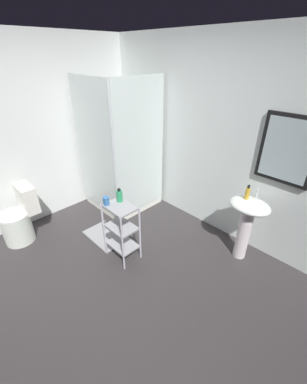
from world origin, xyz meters
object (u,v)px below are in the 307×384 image
(storage_cart, at_px, (121,228))
(body_wash_bottle_green, at_px, (119,196))
(hand_soap_bottle, at_px, (247,193))
(rinse_cup, at_px, (106,201))
(pedestal_sink, at_px, (247,218))
(bath_mat, at_px, (106,236))
(shower_stall, at_px, (122,181))
(toilet, at_px, (20,220))

(storage_cart, height_order, body_wash_bottle_green, body_wash_bottle_green)
(hand_soap_bottle, xyz_separation_m, rinse_cup, (-1.09, -1.13, -0.09))
(pedestal_sink, xyz_separation_m, storage_cart, (-1.02, -1.04, -0.14))
(hand_soap_bottle, bearing_deg, bath_mat, -145.25)
(shower_stall, xyz_separation_m, toilet, (-0.29, -1.49, -0.15))
(toilet, height_order, storage_cart, toilet)
(body_wash_bottle_green, relative_size, bath_mat, 0.27)
(pedestal_sink, distance_m, bath_mat, 1.87)
(shower_stall, distance_m, pedestal_sink, 1.97)
(storage_cart, xyz_separation_m, body_wash_bottle_green, (-0.08, 0.07, 0.38))
(toilet, height_order, hand_soap_bottle, hand_soap_bottle)
(hand_soap_bottle, height_order, bath_mat, hand_soap_bottle)
(storage_cart, bearing_deg, body_wash_bottle_green, 141.34)
(pedestal_sink, distance_m, body_wash_bottle_green, 1.49)
(pedestal_sink, relative_size, toilet, 1.07)
(storage_cart, relative_size, hand_soap_bottle, 4.35)
(bath_mat, bearing_deg, toilet, -132.33)
(pedestal_sink, height_order, bath_mat, pedestal_sink)
(body_wash_bottle_green, height_order, bath_mat, body_wash_bottle_green)
(bath_mat, bearing_deg, pedestal_sink, 33.49)
(storage_cart, xyz_separation_m, bath_mat, (-0.47, 0.06, -0.43))
(bath_mat, bearing_deg, storage_cart, -7.08)
(hand_soap_bottle, bearing_deg, body_wash_bottle_green, -136.81)
(pedestal_sink, height_order, storage_cart, pedestal_sink)
(shower_stall, bearing_deg, bath_mat, -55.92)
(shower_stall, xyz_separation_m, rinse_cup, (0.79, -0.81, 0.33))
(rinse_cup, relative_size, bath_mat, 0.16)
(body_wash_bottle_green, bearing_deg, toilet, -143.71)
(shower_stall, bearing_deg, hand_soap_bottle, 9.69)
(hand_soap_bottle, bearing_deg, shower_stall, -170.31)
(toilet, xyz_separation_m, hand_soap_bottle, (2.17, 1.81, 0.57))
(body_wash_bottle_green, bearing_deg, storage_cart, -38.66)
(body_wash_bottle_green, xyz_separation_m, bath_mat, (-0.38, -0.01, -0.80))
(rinse_cup, bearing_deg, toilet, -147.95)
(hand_soap_bottle, height_order, body_wash_bottle_green, hand_soap_bottle)
(storage_cart, bearing_deg, rinse_cup, -147.65)
(hand_soap_bottle, distance_m, body_wash_bottle_green, 1.43)
(storage_cart, distance_m, rinse_cup, 0.39)
(toilet, bearing_deg, shower_stall, 78.86)
(pedestal_sink, bearing_deg, toilet, -141.08)
(hand_soap_bottle, relative_size, body_wash_bottle_green, 1.05)
(shower_stall, bearing_deg, pedestal_sink, 9.23)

